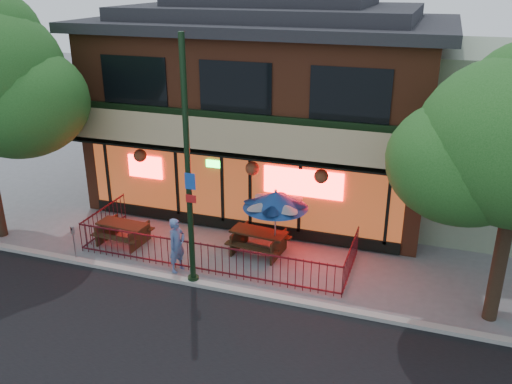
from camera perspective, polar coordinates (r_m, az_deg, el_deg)
ground at (r=16.28m, az=-5.99°, el=-8.75°), size 80.00×80.00×0.00m
curb at (r=15.87m, az=-6.75°, el=-9.42°), size 80.00×0.25×0.12m
restaurant_building at (r=21.07m, az=1.71°, el=10.57°), size 12.96×9.49×8.05m
patio_fence at (r=16.37m, az=-5.35°, el=-6.01°), size 8.44×2.62×1.00m
street_light at (r=14.59m, az=-7.12°, el=1.18°), size 0.43×0.32×7.00m
picnic_table_left at (r=18.39m, az=-13.83°, el=-3.89°), size 1.73×1.36×0.71m
picnic_table_right at (r=17.22m, az=0.29°, el=-4.92°), size 1.88×1.51×0.75m
patio_umbrella at (r=16.38m, az=2.08°, el=-0.82°), size 2.00×2.00×2.28m
pedestrian at (r=16.24m, az=-8.32°, el=-5.55°), size 0.57×0.71×1.69m
parking_meter_near at (r=17.53m, az=-18.67°, el=-4.58°), size 0.13×0.12×1.17m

